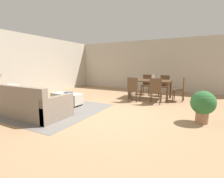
% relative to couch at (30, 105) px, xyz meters
% --- Properties ---
extents(ground_plane, '(10.80, 10.80, 0.00)m').
position_rel_couch_xyz_m(ground_plane, '(1.87, 1.05, -0.29)').
color(ground_plane, '#9E7A56').
extents(wall_back, '(9.00, 0.12, 2.70)m').
position_rel_couch_xyz_m(wall_back, '(1.87, 6.05, 1.06)').
color(wall_back, '#BCB2A0').
rests_on(wall_back, ground_plane).
extents(wall_left, '(0.12, 11.00, 2.70)m').
position_rel_couch_xyz_m(wall_left, '(-2.63, 1.55, 1.06)').
color(wall_left, '#BCB2A0').
rests_on(wall_left, ground_plane).
extents(area_rug, '(3.00, 2.80, 0.01)m').
position_rel_couch_xyz_m(area_rug, '(0.04, 0.70, -0.29)').
color(area_rug, slate).
rests_on(area_rug, ground_plane).
extents(couch, '(2.13, 0.99, 0.86)m').
position_rel_couch_xyz_m(couch, '(0.00, 0.00, 0.00)').
color(couch, gray).
rests_on(couch, ground_plane).
extents(ottoman_table, '(1.09, 0.46, 0.41)m').
position_rel_couch_xyz_m(ottoman_table, '(0.08, 1.35, -0.05)').
color(ottoman_table, '#B7AD9E').
rests_on(ottoman_table, ground_plane).
extents(side_table, '(0.40, 0.40, 0.58)m').
position_rel_couch_xyz_m(side_table, '(-1.36, -0.03, 0.17)').
color(side_table, brown).
rests_on(side_table, ground_plane).
extents(dining_table, '(1.59, 0.98, 0.76)m').
position_rel_couch_xyz_m(dining_table, '(2.36, 3.78, 0.38)').
color(dining_table, '#513823').
rests_on(dining_table, ground_plane).
extents(dining_chair_near_left, '(0.43, 0.43, 0.92)m').
position_rel_couch_xyz_m(dining_chair_near_left, '(1.94, 2.90, 0.23)').
color(dining_chair_near_left, '#513823').
rests_on(dining_chair_near_left, ground_plane).
extents(dining_chair_near_right, '(0.43, 0.43, 0.92)m').
position_rel_couch_xyz_m(dining_chair_near_right, '(2.77, 2.90, 0.23)').
color(dining_chair_near_right, '#513823').
rests_on(dining_chair_near_right, ground_plane).
extents(dining_chair_far_left, '(0.42, 0.42, 0.92)m').
position_rel_couch_xyz_m(dining_chair_far_left, '(1.95, 4.66, 0.23)').
color(dining_chair_far_left, '#513823').
rests_on(dining_chair_far_left, ground_plane).
extents(dining_chair_far_right, '(0.42, 0.42, 0.92)m').
position_rel_couch_xyz_m(dining_chair_far_right, '(2.76, 4.62, 0.23)').
color(dining_chair_far_right, '#513823').
rests_on(dining_chair_far_right, ground_plane).
extents(dining_chair_head_east, '(0.42, 0.42, 0.92)m').
position_rel_couch_xyz_m(dining_chair_head_east, '(3.52, 3.78, 0.23)').
color(dining_chair_head_east, '#513823').
rests_on(dining_chair_head_east, ground_plane).
extents(vase_centerpiece, '(0.11, 0.11, 0.22)m').
position_rel_couch_xyz_m(vase_centerpiece, '(2.44, 3.80, 0.58)').
color(vase_centerpiece, silver).
rests_on(vase_centerpiece, dining_table).
extents(book_on_ottoman, '(0.28, 0.22, 0.03)m').
position_rel_couch_xyz_m(book_on_ottoman, '(0.10, 1.41, 0.14)').
color(book_on_ottoman, '#3F4C72').
rests_on(book_on_ottoman, ottoman_table).
extents(potted_plant, '(0.56, 0.56, 0.78)m').
position_rel_couch_xyz_m(potted_plant, '(4.18, 1.50, 0.17)').
color(potted_plant, '#996B4C').
rests_on(potted_plant, ground_plane).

